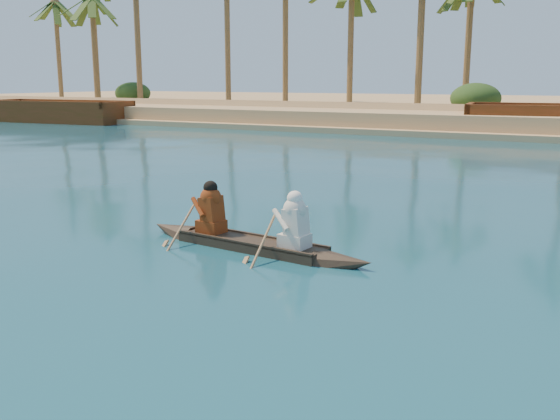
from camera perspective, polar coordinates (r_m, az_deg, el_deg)
The scene contains 4 objects.
ground at distance 15.41m, azimuth 14.94°, elevation -1.35°, with size 160.00×160.00×0.00m, color #0B2F47.
shrub_cluster at distance 46.34m, azimuth 23.92°, elevation 8.15°, with size 100.00×6.00×2.40m, color #1E3A15, non-canonical shape.
canoe at distance 12.77m, azimuth -2.66°, elevation -2.31°, with size 5.55×1.38×1.51m.
barge_left at distance 53.92m, azimuth -19.59°, elevation 8.35°, with size 12.42×4.94×2.03m.
Camera 1 is at (3.21, -14.68, 3.43)m, focal length 40.00 mm.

